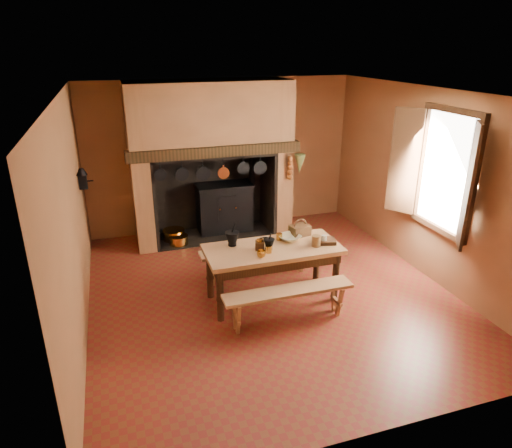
% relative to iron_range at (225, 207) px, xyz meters
% --- Properties ---
extents(floor, '(5.50, 5.50, 0.00)m').
position_rel_iron_range_xyz_m(floor, '(0.04, -2.45, -0.48)').
color(floor, maroon).
rests_on(floor, ground).
extents(ceiling, '(5.50, 5.50, 0.00)m').
position_rel_iron_range_xyz_m(ceiling, '(0.04, -2.45, 2.32)').
color(ceiling, silver).
rests_on(ceiling, back_wall).
extents(back_wall, '(5.00, 0.02, 2.80)m').
position_rel_iron_range_xyz_m(back_wall, '(0.04, 0.30, 0.92)').
color(back_wall, '#9C673E').
rests_on(back_wall, floor).
extents(wall_left, '(0.02, 5.50, 2.80)m').
position_rel_iron_range_xyz_m(wall_left, '(-2.46, -2.45, 0.92)').
color(wall_left, '#9C673E').
rests_on(wall_left, floor).
extents(wall_right, '(0.02, 5.50, 2.80)m').
position_rel_iron_range_xyz_m(wall_right, '(2.54, -2.45, 0.92)').
color(wall_right, '#9C673E').
rests_on(wall_right, floor).
extents(wall_front, '(5.00, 0.02, 2.80)m').
position_rel_iron_range_xyz_m(wall_front, '(0.04, -5.20, 0.92)').
color(wall_front, '#9C673E').
rests_on(wall_front, floor).
extents(chimney_breast, '(2.95, 0.96, 2.80)m').
position_rel_iron_range_xyz_m(chimney_breast, '(-0.26, -0.14, 1.33)').
color(chimney_breast, '#9C673E').
rests_on(chimney_breast, floor).
extents(iron_range, '(1.12, 0.55, 1.60)m').
position_rel_iron_range_xyz_m(iron_range, '(0.00, 0.00, 0.00)').
color(iron_range, black).
rests_on(iron_range, floor).
extents(hearth_pans, '(0.51, 0.62, 0.20)m').
position_rel_iron_range_xyz_m(hearth_pans, '(-1.01, -0.23, -0.39)').
color(hearth_pans, '#B87D2A').
rests_on(hearth_pans, floor).
extents(hanging_pans, '(1.92, 0.29, 0.27)m').
position_rel_iron_range_xyz_m(hanging_pans, '(-0.30, -0.64, 0.88)').
color(hanging_pans, black).
rests_on(hanging_pans, chimney_breast).
extents(onion_string, '(0.12, 0.10, 0.46)m').
position_rel_iron_range_xyz_m(onion_string, '(1.04, -0.66, 0.85)').
color(onion_string, '#92401B').
rests_on(onion_string, chimney_breast).
extents(herb_bunch, '(0.20, 0.20, 0.35)m').
position_rel_iron_range_xyz_m(herb_bunch, '(1.22, -0.66, 0.90)').
color(herb_bunch, '#55622E').
rests_on(herb_bunch, chimney_breast).
extents(window, '(0.39, 1.75, 1.76)m').
position_rel_iron_range_xyz_m(window, '(2.39, -2.85, 1.22)').
color(window, white).
rests_on(window, wall_right).
extents(wall_coffee_mill, '(0.23, 0.16, 0.31)m').
position_rel_iron_range_xyz_m(wall_coffee_mill, '(-2.38, -0.90, 1.03)').
color(wall_coffee_mill, black).
rests_on(wall_coffee_mill, wall_left).
extents(work_table, '(1.84, 0.82, 0.80)m').
position_rel_iron_range_xyz_m(work_table, '(0.02, -2.64, 0.19)').
color(work_table, '#A9804D').
rests_on(work_table, floor).
extents(bench_front, '(1.70, 0.30, 0.48)m').
position_rel_iron_range_xyz_m(bench_front, '(0.02, -3.25, -0.13)').
color(bench_front, '#A9804D').
rests_on(bench_front, floor).
extents(bench_back, '(1.76, 0.31, 0.49)m').
position_rel_iron_range_xyz_m(bench_back, '(0.02, -1.96, -0.11)').
color(bench_back, '#A9804D').
rests_on(bench_back, floor).
extents(mortar_large, '(0.20, 0.20, 0.33)m').
position_rel_iron_range_xyz_m(mortar_large, '(-0.49, -2.42, 0.42)').
color(mortar_large, black).
rests_on(mortar_large, work_table).
extents(mortar_small, '(0.15, 0.15, 0.26)m').
position_rel_iron_range_xyz_m(mortar_small, '(-0.05, -2.69, 0.40)').
color(mortar_small, black).
rests_on(mortar_small, work_table).
extents(coffee_grinder, '(0.17, 0.15, 0.18)m').
position_rel_iron_range_xyz_m(coffee_grinder, '(-0.17, -2.66, 0.38)').
color(coffee_grinder, '#361F11').
rests_on(coffee_grinder, work_table).
extents(brass_mug_a, '(0.11, 0.11, 0.10)m').
position_rel_iron_range_xyz_m(brass_mug_a, '(-0.09, -2.78, 0.36)').
color(brass_mug_a, '#B87D2A').
rests_on(brass_mug_a, work_table).
extents(brass_mug_b, '(0.10, 0.10, 0.10)m').
position_rel_iron_range_xyz_m(brass_mug_b, '(0.19, -2.43, 0.36)').
color(brass_mug_b, '#B87D2A').
rests_on(brass_mug_b, work_table).
extents(mixing_bowl, '(0.38, 0.38, 0.07)m').
position_rel_iron_range_xyz_m(mixing_bowl, '(0.32, -2.49, 0.35)').
color(mixing_bowl, beige).
rests_on(mixing_bowl, work_table).
extents(stoneware_crock, '(0.15, 0.15, 0.15)m').
position_rel_iron_range_xyz_m(stoneware_crock, '(0.59, -2.78, 0.39)').
color(stoneware_crock, brown).
rests_on(stoneware_crock, work_table).
extents(glass_jar, '(0.08, 0.08, 0.13)m').
position_rel_iron_range_xyz_m(glass_jar, '(0.73, -2.74, 0.38)').
color(glass_jar, beige).
rests_on(glass_jar, work_table).
extents(wicker_basket, '(0.30, 0.24, 0.26)m').
position_rel_iron_range_xyz_m(wicker_basket, '(0.53, -2.36, 0.40)').
color(wicker_basket, '#462415').
rests_on(wicker_basket, work_table).
extents(wooden_tray, '(0.35, 0.30, 0.05)m').
position_rel_iron_range_xyz_m(wooden_tray, '(0.75, -2.71, 0.34)').
color(wooden_tray, '#361F11').
rests_on(wooden_tray, work_table).
extents(brass_cup, '(0.15, 0.15, 0.09)m').
position_rel_iron_range_xyz_m(brass_cup, '(-0.23, -2.89, 0.36)').
color(brass_cup, '#B87D2A').
rests_on(brass_cup, work_table).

